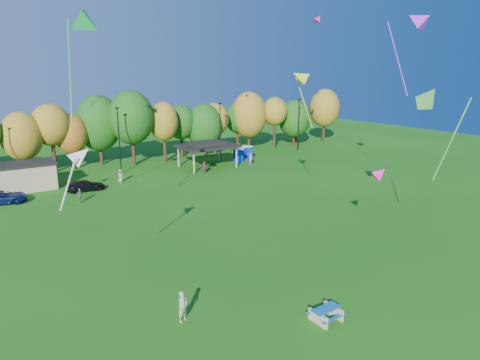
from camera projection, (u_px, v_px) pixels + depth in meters
ground at (300, 305)px, 25.90m from camera, size 160.00×160.00×0.00m
tree_line at (85, 128)px, 60.85m from camera, size 93.57×10.55×11.15m
lamp_posts at (119, 138)px, 58.23m from camera, size 64.50×0.25×9.09m
utility_building at (27, 176)px, 51.06m from camera, size 6.30×4.30×3.25m
pavilion at (207, 145)px, 62.56m from camera, size 8.20×6.20×3.77m
porta_potties at (242, 154)px, 67.83m from camera, size 3.75×2.36×2.18m
picnic_table at (326, 313)px, 24.22m from camera, size 1.83×1.55×0.76m
kite_flyer at (183, 306)px, 24.05m from camera, size 0.77×0.64×1.82m
car_c at (3, 197)px, 45.67m from camera, size 5.28×3.19×1.37m
car_d at (86, 186)px, 50.52m from camera, size 4.44×1.90×1.28m
far_person_2 at (121, 176)px, 54.45m from camera, size 0.95×0.77×1.68m
far_person_3 at (204, 167)px, 59.39m from camera, size 1.58×0.92×1.63m
far_person_4 at (251, 159)px, 64.71m from camera, size 0.72×0.52×1.86m
far_person_5 at (80, 196)px, 45.88m from camera, size 1.02×0.67×1.61m
kite_0 at (82, 156)px, 22.42m from camera, size 2.29×1.51×3.53m
kite_1 at (299, 78)px, 37.13m from camera, size 3.26×2.25×5.54m
kite_2 at (380, 173)px, 31.78m from camera, size 1.68×1.52×1.38m
kite_6 at (84, 17)px, 26.79m from camera, size 2.51×4.58×7.66m
kite_8 at (416, 20)px, 41.56m from camera, size 2.55×5.13×8.65m
kite_9 at (429, 98)px, 32.76m from camera, size 2.16×4.69×7.70m
kite_14 at (318, 19)px, 51.66m from camera, size 1.31×1.01×1.23m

